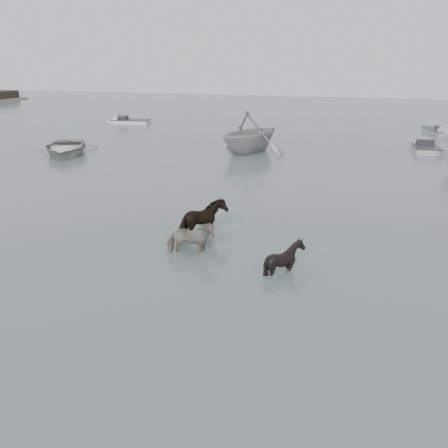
{
  "coord_description": "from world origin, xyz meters",
  "views": [
    {
      "loc": [
        4.95,
        -13.74,
        6.23
      ],
      "look_at": [
        0.43,
        1.09,
        1.0
      ],
      "focal_mm": 40.0,
      "sensor_mm": 36.0,
      "label": 1
    }
  ],
  "objects_px": {
    "pony_black": "(285,250)",
    "pony_dark": "(204,216)",
    "rowboat_lead": "(65,146)",
    "pony_pinto": "(190,234)"
  },
  "relations": [
    {
      "from": "pony_black",
      "to": "pony_dark",
      "type": "bearing_deg",
      "value": 50.8
    },
    {
      "from": "pony_black",
      "to": "rowboat_lead",
      "type": "height_order",
      "value": "pony_black"
    },
    {
      "from": "pony_pinto",
      "to": "pony_dark",
      "type": "bearing_deg",
      "value": -14.01
    },
    {
      "from": "pony_black",
      "to": "rowboat_lead",
      "type": "xyz_separation_m",
      "value": [
        -17.46,
        14.66,
        -0.11
      ]
    },
    {
      "from": "pony_dark",
      "to": "rowboat_lead",
      "type": "relative_size",
      "value": 0.28
    },
    {
      "from": "pony_pinto",
      "to": "pony_dark",
      "type": "xyz_separation_m",
      "value": [
        -0.08,
        1.61,
        0.1
      ]
    },
    {
      "from": "pony_dark",
      "to": "pony_black",
      "type": "distance_m",
      "value": 3.96
    },
    {
      "from": "pony_dark",
      "to": "rowboat_lead",
      "type": "distance_m",
      "value": 18.87
    },
    {
      "from": "rowboat_lead",
      "to": "pony_dark",
      "type": "bearing_deg",
      "value": -67.7
    },
    {
      "from": "pony_pinto",
      "to": "pony_black",
      "type": "xyz_separation_m",
      "value": [
        3.25,
        -0.53,
        -0.0
      ]
    }
  ]
}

